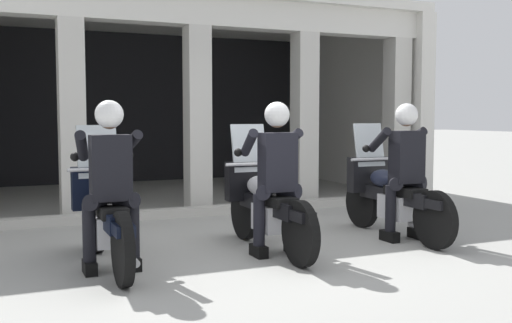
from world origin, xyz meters
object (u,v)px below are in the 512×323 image
Objects in this scene: police_officer_right at (405,160)px; motorcycle_left at (106,214)px; motorcycle_right at (389,194)px; motorcycle_center at (265,203)px; police_officer_center at (276,165)px; police_officer_left at (110,171)px.

motorcycle_left is at bearing 177.79° from police_officer_right.
motorcycle_left and motorcycle_right have the same top height.
police_officer_center reaches higher than motorcycle_center.
motorcycle_center is (1.69, -0.01, 0.00)m from motorcycle_left.
police_officer_left is 1.00× the size of police_officer_right.
motorcycle_center is 1.00× the size of motorcycle_right.
police_officer_center is at bearing -1.82° from police_officer_left.
police_officer_right reaches higher than motorcycle_center.
motorcycle_center is at bearing -175.80° from motorcycle_right.
police_officer_left is 1.76m from motorcycle_center.
motorcycle_center and motorcycle_right have the same top height.
police_officer_left is at bearing -172.60° from motorcycle_right.
motorcycle_center is 1.29× the size of police_officer_right.
police_officer_left is at bearing -177.39° from police_officer_right.
police_officer_right reaches higher than motorcycle_left.
motorcycle_left is 0.52m from police_officer_left.
police_officer_left is 1.69m from police_officer_center.
police_officer_right is (1.69, 0.09, 0.00)m from police_officer_center.
police_officer_left reaches higher than motorcycle_center.
motorcycle_center is (1.69, 0.28, -0.44)m from police_officer_left.
police_officer_left is 0.78× the size of motorcycle_center.
motorcycle_center is 1.75m from police_officer_right.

